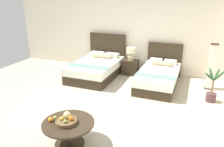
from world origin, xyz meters
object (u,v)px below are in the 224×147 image
(potted_palm, at_px, (212,90))
(bed_near_corner, at_px, (159,76))
(floor_lamp_corner, at_px, (211,67))
(nightstand, at_px, (130,67))
(bed_near_window, at_px, (97,68))
(table_lamp, at_px, (131,53))
(loose_orange, at_px, (51,120))
(loose_apple, at_px, (55,118))
(coffee_table, at_px, (69,128))
(fruit_bowl, at_px, (67,120))

(potted_palm, bearing_deg, bed_near_corner, 156.31)
(floor_lamp_corner, bearing_deg, nightstand, 171.73)
(bed_near_window, bearing_deg, bed_near_corner, -0.03)
(table_lamp, height_order, loose_orange, table_lamp)
(bed_near_window, xyz_separation_m, loose_apple, (0.79, -3.56, 0.19))
(bed_near_corner, bearing_deg, floor_lamp_corner, 9.77)
(loose_apple, xyz_separation_m, loose_orange, (-0.04, -0.08, 0.00))
(nightstand, bearing_deg, floor_lamp_corner, -8.27)
(coffee_table, xyz_separation_m, loose_orange, (-0.32, -0.09, 0.16))
(potted_palm, bearing_deg, table_lamp, 153.35)
(fruit_bowl, bearing_deg, table_lamp, 90.34)
(loose_orange, relative_size, potted_palm, 0.09)
(loose_orange, bearing_deg, potted_palm, 46.13)
(loose_apple, relative_size, loose_orange, 0.93)
(bed_near_corner, relative_size, nightstand, 3.97)
(bed_near_corner, bearing_deg, bed_near_window, 179.97)
(bed_near_corner, xyz_separation_m, potted_palm, (1.50, -0.66, 0.03))
(nightstand, bearing_deg, table_lamp, 90.00)
(coffee_table, bearing_deg, bed_near_window, 106.71)
(nightstand, distance_m, potted_palm, 2.89)
(loose_apple, bearing_deg, potted_palm, 45.72)
(bed_near_window, height_order, coffee_table, bed_near_window)
(table_lamp, bearing_deg, bed_near_corner, -30.47)
(fruit_bowl, relative_size, potted_palm, 0.44)
(table_lamp, bearing_deg, loose_orange, -93.63)
(loose_orange, height_order, potted_palm, potted_palm)
(bed_near_corner, xyz_separation_m, table_lamp, (-1.10, 0.64, 0.51))
(potted_palm, bearing_deg, coffee_table, -131.44)
(bed_near_corner, bearing_deg, table_lamp, 149.53)
(coffee_table, relative_size, fruit_bowl, 2.43)
(loose_apple, bearing_deg, loose_orange, -115.97)
(loose_apple, bearing_deg, coffee_table, 1.77)
(bed_near_corner, height_order, potted_palm, bed_near_corner)
(table_lamp, relative_size, fruit_bowl, 1.14)
(loose_apple, distance_m, potted_palm, 4.05)
(bed_near_window, height_order, floor_lamp_corner, floor_lamp_corner)
(nightstand, bearing_deg, fruit_bowl, -89.66)
(bed_near_window, xyz_separation_m, potted_palm, (3.61, -0.66, -0.00))
(bed_near_window, height_order, loose_apple, bed_near_window)
(fruit_bowl, bearing_deg, loose_apple, 177.15)
(loose_orange, bearing_deg, floor_lamp_corner, 53.95)
(bed_near_window, distance_m, loose_apple, 3.65)
(bed_near_corner, distance_m, table_lamp, 1.37)
(bed_near_corner, xyz_separation_m, coffee_table, (-1.05, -3.55, 0.07))
(coffee_table, height_order, floor_lamp_corner, floor_lamp_corner)
(coffee_table, height_order, potted_palm, potted_palm)
(fruit_bowl, height_order, floor_lamp_corner, floor_lamp_corner)
(fruit_bowl, height_order, potted_palm, potted_palm)
(loose_apple, bearing_deg, floor_lamp_corner, 53.75)
(loose_apple, xyz_separation_m, potted_palm, (2.82, 2.90, -0.20))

